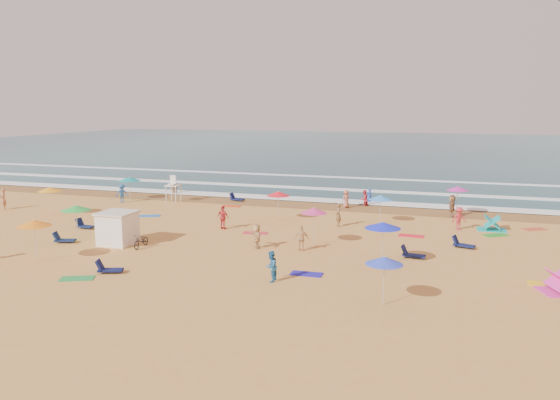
% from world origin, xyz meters
% --- Properties ---
extents(ground, '(220.00, 220.00, 0.00)m').
position_xyz_m(ground, '(0.00, 0.00, 0.00)').
color(ground, gold).
rests_on(ground, ground).
extents(ocean, '(220.00, 140.00, 0.18)m').
position_xyz_m(ocean, '(0.00, 84.00, 0.00)').
color(ocean, '#0C4756').
rests_on(ocean, ground).
extents(wet_sand, '(220.00, 220.00, 0.00)m').
position_xyz_m(wet_sand, '(0.00, 12.50, 0.01)').
color(wet_sand, olive).
rests_on(wet_sand, ground).
extents(surf_foam, '(200.00, 18.70, 0.05)m').
position_xyz_m(surf_foam, '(0.00, 21.32, 0.10)').
color(surf_foam, white).
rests_on(surf_foam, ground).
extents(cabana, '(2.00, 2.00, 2.00)m').
position_xyz_m(cabana, '(-5.84, -4.98, 1.00)').
color(cabana, white).
rests_on(cabana, ground).
extents(cabana_roof, '(2.20, 2.20, 0.12)m').
position_xyz_m(cabana_roof, '(-5.84, -4.98, 2.06)').
color(cabana_roof, silver).
rests_on(cabana_roof, cabana).
extents(bicycle, '(0.64, 1.68, 0.87)m').
position_xyz_m(bicycle, '(-3.94, -5.28, 0.44)').
color(bicycle, black).
rests_on(bicycle, ground).
extents(lifeguard_stand, '(1.20, 1.20, 2.10)m').
position_xyz_m(lifeguard_stand, '(-10.26, 10.29, 1.05)').
color(lifeguard_stand, white).
rests_on(lifeguard_stand, ground).
extents(beach_umbrellas, '(63.94, 30.40, 0.71)m').
position_xyz_m(beach_umbrellas, '(-1.32, -0.07, 2.16)').
color(beach_umbrellas, red).
rests_on(beach_umbrellas, ground).
extents(loungers, '(52.16, 23.85, 0.34)m').
position_xyz_m(loungers, '(2.27, -1.29, 0.17)').
color(loungers, '#0F1E4B').
rests_on(loungers, ground).
extents(towels, '(45.85, 22.88, 0.03)m').
position_xyz_m(towels, '(3.81, -0.26, 0.01)').
color(towels, red).
rests_on(towels, ground).
extents(popup_tents, '(4.69, 15.19, 1.20)m').
position_xyz_m(popup_tents, '(18.64, 0.27, 0.60)').
color(popup_tents, '#E833AA').
rests_on(popup_tents, ground).
extents(beachgoers, '(47.67, 27.64, 2.14)m').
position_xyz_m(beachgoers, '(2.56, 4.71, 0.80)').
color(beachgoers, '#E2AF77').
rests_on(beachgoers, ground).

